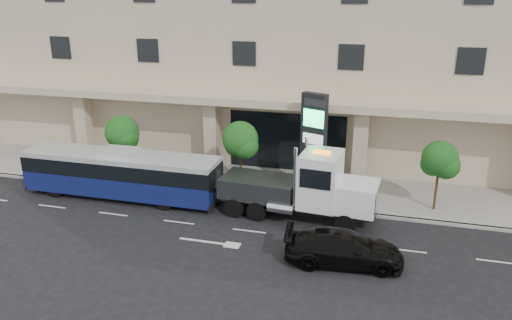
# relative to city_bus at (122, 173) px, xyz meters

# --- Properties ---
(ground) EXTENTS (120.00, 120.00, 0.00)m
(ground) POSITION_rel_city_bus_xyz_m (8.66, -0.87, -1.56)
(ground) COLOR black
(ground) RESTS_ON ground
(sidewalk) EXTENTS (120.00, 6.00, 0.15)m
(sidewalk) POSITION_rel_city_bus_xyz_m (8.66, 4.13, -1.48)
(sidewalk) COLOR gray
(sidewalk) RESTS_ON ground
(curb) EXTENTS (120.00, 0.30, 0.15)m
(curb) POSITION_rel_city_bus_xyz_m (8.66, 1.13, -1.48)
(curb) COLOR gray
(curb) RESTS_ON ground
(convention_center) EXTENTS (60.00, 17.60, 20.00)m
(convention_center) POSITION_rel_city_bus_xyz_m (8.66, 14.56, 8.41)
(convention_center) COLOR #C1AC91
(convention_center) RESTS_ON ground
(tree_left) EXTENTS (2.27, 2.20, 4.22)m
(tree_left) POSITION_rel_city_bus_xyz_m (-1.32, 2.73, 1.55)
(tree_left) COLOR #422B19
(tree_left) RESTS_ON sidewalk
(tree_mid) EXTENTS (2.28, 2.20, 4.38)m
(tree_mid) POSITION_rel_city_bus_xyz_m (6.68, 2.73, 1.70)
(tree_mid) COLOR #422B19
(tree_mid) RESTS_ON sidewalk
(tree_right) EXTENTS (2.10, 2.00, 4.04)m
(tree_right) POSITION_rel_city_bus_xyz_m (18.18, 2.73, 1.48)
(tree_right) COLOR #422B19
(tree_right) RESTS_ON sidewalk
(city_bus) EXTENTS (12.10, 2.56, 3.06)m
(city_bus) POSITION_rel_city_bus_xyz_m (0.00, 0.00, 0.00)
(city_bus) COLOR black
(city_bus) RESTS_ON ground
(tow_truck) EXTENTS (9.77, 3.08, 4.43)m
(tow_truck) POSITION_rel_city_bus_xyz_m (11.15, -0.17, 0.26)
(tow_truck) COLOR #2D3033
(tow_truck) RESTS_ON ground
(black_sedan) EXTENTS (5.63, 2.78, 1.57)m
(black_sedan) POSITION_rel_city_bus_xyz_m (13.74, -4.37, -0.77)
(black_sedan) COLOR black
(black_sedan) RESTS_ON ground
(signage_pylon) EXTENTS (1.63, 1.10, 6.20)m
(signage_pylon) POSITION_rel_city_bus_xyz_m (11.02, 3.40, 1.74)
(signage_pylon) COLOR black
(signage_pylon) RESTS_ON sidewalk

